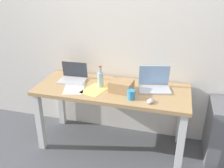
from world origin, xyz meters
name	(u,v)px	position (x,y,z in m)	size (l,w,h in m)	color
ground_plane	(112,144)	(0.00, 0.00, 0.00)	(8.00, 8.00, 0.00)	#515459
back_wall	(121,30)	(0.00, 0.39, 1.30)	(5.20, 0.08, 2.60)	silver
desk	(112,97)	(0.00, 0.00, 0.64)	(1.67, 0.67, 0.75)	tan
laptop_left	(73,77)	(-0.49, 0.09, 0.79)	(0.31, 0.24, 0.21)	silver
laptop_right	(154,84)	(0.45, 0.10, 0.80)	(0.37, 0.30, 0.25)	silver
beer_bottle	(100,79)	(-0.13, 0.01, 0.84)	(0.07, 0.07, 0.24)	#99B7C1
computer_mouse	(150,101)	(0.44, -0.22, 0.76)	(0.06, 0.10, 0.03)	silver
cardboard_box	(121,86)	(0.11, -0.05, 0.81)	(0.23, 0.18, 0.12)	tan
coffee_mug	(131,95)	(0.25, -0.19, 0.79)	(0.08, 0.08, 0.10)	#338CC6
paper_sheet_near_back	(123,88)	(0.11, 0.04, 0.75)	(0.21, 0.30, 0.00)	white
paper_sheet_front_left	(74,88)	(-0.40, -0.12, 0.75)	(0.21, 0.30, 0.00)	white
paper_yellow_folder	(95,90)	(-0.17, -0.09, 0.75)	(0.21, 0.30, 0.00)	#F4E06B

